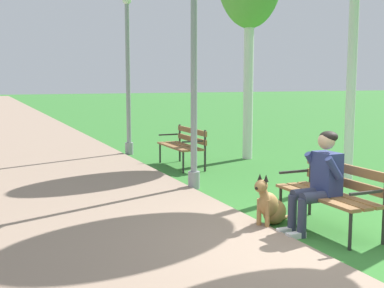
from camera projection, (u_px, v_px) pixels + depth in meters
The scene contains 8 objects.
ground_plane at pixel (327, 243), 5.78m from camera, with size 120.00×120.00×0.00m, color #33752D.
paved_path at pixel (2, 114), 26.70m from camera, with size 4.16×60.00×0.04m, color gray.
park_bench_near at pixel (332, 190), 6.22m from camera, with size 0.55×1.50×0.85m.
park_bench_mid at pixel (184, 143), 10.76m from camera, with size 0.55×1.50×0.85m.
person_seated_on_near_bench at pixel (319, 178), 6.12m from camera, with size 0.74×0.49×1.25m.
dog_shepherd at pixel (270, 206), 6.43m from camera, with size 0.77×0.49×0.71m.
lamp_post_near at pixel (194, 73), 8.40m from camera, with size 0.24×0.24×3.80m.
lamp_post_mid at pixel (128, 72), 12.31m from camera, with size 0.24×0.24×3.97m.
Camera 1 is at (-3.64, -4.52, 1.88)m, focal length 47.02 mm.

